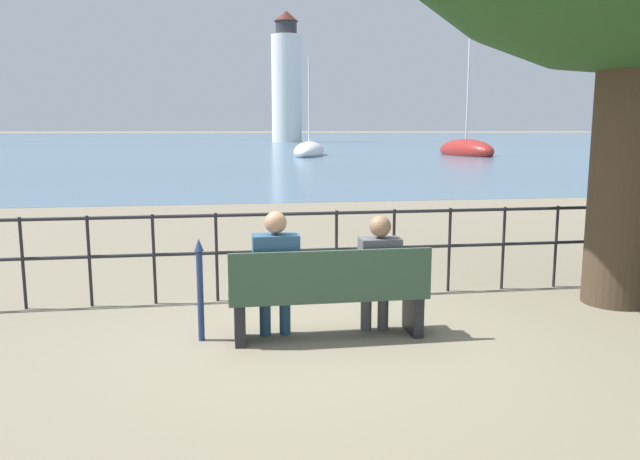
% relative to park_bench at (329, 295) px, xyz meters
% --- Properties ---
extents(ground_plane, '(1000.00, 1000.00, 0.00)m').
position_rel_park_bench_xyz_m(ground_plane, '(0.00, 0.06, -0.44)').
color(ground_plane, '#7A705B').
extents(harbor_water, '(600.00, 300.00, 0.01)m').
position_rel_park_bench_xyz_m(harbor_water, '(0.00, 161.18, -0.43)').
color(harbor_water, slate).
rests_on(harbor_water, ground_plane).
extents(park_bench, '(1.92, 0.45, 0.90)m').
position_rel_park_bench_xyz_m(park_bench, '(0.00, 0.00, 0.00)').
color(park_bench, '#334C38').
rests_on(park_bench, ground_plane).
extents(seated_person_left, '(0.44, 0.35, 1.25)m').
position_rel_park_bench_xyz_m(seated_person_left, '(-0.50, 0.08, 0.25)').
color(seated_person_left, navy).
rests_on(seated_person_left, ground_plane).
extents(seated_person_right, '(0.39, 0.35, 1.19)m').
position_rel_park_bench_xyz_m(seated_person_right, '(0.50, 0.08, 0.22)').
color(seated_person_right, '#4C4C51').
rests_on(seated_person_right, ground_plane).
extents(promenade_railing, '(15.01, 0.04, 1.05)m').
position_rel_park_bench_xyz_m(promenade_railing, '(-0.00, 1.54, 0.26)').
color(promenade_railing, black).
rests_on(promenade_railing, ground_plane).
extents(closed_umbrella, '(0.09, 0.09, 1.00)m').
position_rel_park_bench_xyz_m(closed_umbrella, '(-1.22, 0.16, 0.12)').
color(closed_umbrella, navy).
rests_on(closed_umbrella, ground_plane).
extents(sailboat_0, '(4.10, 8.58, 7.73)m').
position_rel_park_bench_xyz_m(sailboat_0, '(5.71, 41.44, -0.12)').
color(sailboat_0, white).
rests_on(sailboat_0, ground_plane).
extents(sailboat_2, '(3.30, 7.10, 10.06)m').
position_rel_park_bench_xyz_m(sailboat_2, '(17.46, 39.60, -0.05)').
color(sailboat_2, maroon).
rests_on(sailboat_2, ground_plane).
extents(harbor_lighthouse, '(4.56, 4.56, 19.39)m').
position_rel_park_bench_xyz_m(harbor_lighthouse, '(9.28, 90.62, 8.58)').
color(harbor_lighthouse, white).
rests_on(harbor_lighthouse, ground_plane).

